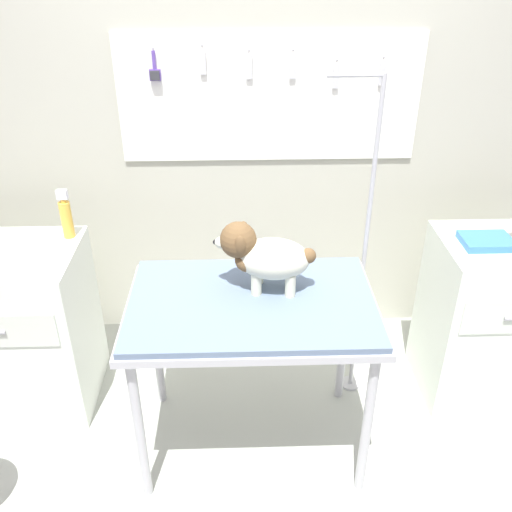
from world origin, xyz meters
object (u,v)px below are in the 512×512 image
Objects in this scene: grooming_arm at (362,262)px; dog at (263,255)px; shampoo_bottle at (66,217)px; cabinet_right at (494,318)px; counter_left at (10,328)px; grooming_table at (252,315)px.

grooming_arm reaches higher than dog.
grooming_arm is 6.78× the size of shampoo_bottle.
cabinet_right is (1.23, 0.27, -0.57)m from dog.
dog is at bearing -150.20° from grooming_arm.
counter_left is 2.53m from cabinet_right.
shampoo_bottle is at bearing 155.00° from dog.
grooming_arm is at bearing 0.18° from counter_left.
grooming_arm is 1.89× the size of cabinet_right.
grooming_table is at bearing -145.93° from grooming_arm.
cabinet_right is 3.59× the size of shampoo_bottle.
grooming_table is 0.67m from grooming_arm.
grooming_arm is 3.91× the size of dog.
shampoo_bottle is at bearing 175.46° from cabinet_right.
grooming_table is at bearing -16.61° from counter_left.
grooming_arm reaches higher than cabinet_right.
grooming_table is 0.27m from dog.
grooming_table is 0.63× the size of grooming_arm.
counter_left is 3.52× the size of shampoo_bottle.
cabinet_right reaches higher than grooming_table.
cabinet_right is at bearing -1.31° from grooming_arm.
counter_left is (-1.29, 0.28, -0.58)m from dog.
cabinet_right is at bearing -0.25° from counter_left.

